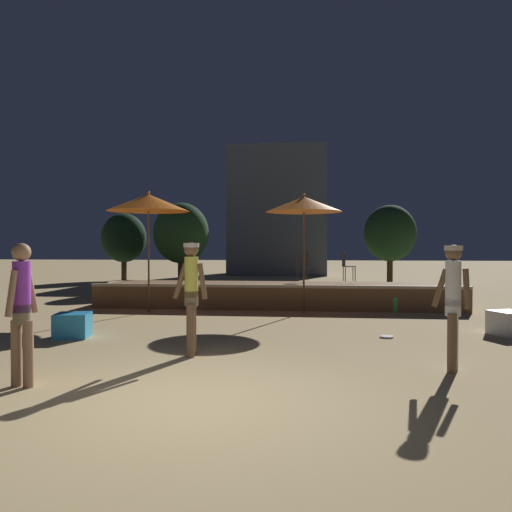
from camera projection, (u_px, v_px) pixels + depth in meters
ground_plane at (189, 404)px, 5.58m from camera, size 120.00×120.00×0.00m
wooden_deck at (277, 295)px, 15.03m from camera, size 10.48×2.73×0.71m
patio_umbrella_0 at (304, 205)px, 13.21m from camera, size 2.02×2.02×3.17m
patio_umbrella_1 at (148, 203)px, 13.35m from camera, size 2.20×2.20×3.25m
cube_seat_0 at (73, 325)px, 9.67m from camera, size 0.74×0.74×0.47m
cube_seat_1 at (508, 323)px, 9.93m from camera, size 0.78×0.78×0.48m
cube_seat_2 at (397, 304)px, 13.59m from camera, size 0.60×0.60×0.40m
person_1 at (191, 291)px, 8.00m from camera, size 0.56×0.31×1.83m
person_2 at (22, 307)px, 6.24m from camera, size 0.30×0.57×1.81m
person_4 at (453, 299)px, 7.01m from camera, size 0.51×0.29×1.79m
bistro_chair_0 at (346, 263)px, 15.22m from camera, size 0.41×0.40×0.90m
bistro_chair_1 at (303, 263)px, 15.65m from camera, size 0.41×0.42×0.90m
frisbee_disc at (387, 337)px, 9.65m from camera, size 0.26×0.26×0.03m
background_tree_0 at (181, 233)px, 20.92m from camera, size 2.32×2.32×3.62m
background_tree_1 at (124, 238)px, 26.41m from camera, size 2.36×2.36×3.54m
background_tree_2 at (390, 233)px, 23.95m from camera, size 2.46×2.46×3.77m
distant_building at (278, 212)px, 32.19m from camera, size 6.10×4.57×8.00m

